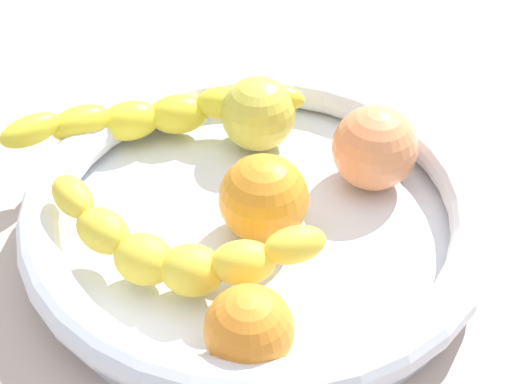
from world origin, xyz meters
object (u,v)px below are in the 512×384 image
at_px(banana_draped_right, 155,115).
at_px(peach_blush, 375,148).
at_px(banana_draped_left, 172,249).
at_px(orange_front, 249,329).
at_px(apple_yellow, 258,114).
at_px(fruit_bowl, 256,214).
at_px(orange_mid_left, 264,199).

xyz_separation_m(banana_draped_right, peach_blush, (-0.01, -0.19, 0.00)).
xyz_separation_m(banana_draped_left, banana_draped_right, (0.15, 0.06, -0.00)).
distance_m(banana_draped_right, orange_front, 0.24).
bearing_deg(orange_front, apple_yellow, 11.38).
height_order(fruit_bowl, orange_mid_left, orange_mid_left).
distance_m(fruit_bowl, banana_draped_left, 0.09).
xyz_separation_m(orange_front, apple_yellow, (0.22, 0.04, 0.00)).
distance_m(banana_draped_left, orange_front, 0.09).
height_order(banana_draped_left, peach_blush, peach_blush).
relative_size(fruit_bowl, orange_mid_left, 5.31).
xyz_separation_m(banana_draped_left, apple_yellow, (0.17, -0.02, 0.00)).
xyz_separation_m(orange_mid_left, apple_yellow, (0.11, 0.03, -0.00)).
xyz_separation_m(banana_draped_left, orange_front, (-0.05, -0.07, -0.00)).
xyz_separation_m(orange_mid_left, peach_blush, (0.08, -0.07, 0.00)).
height_order(banana_draped_left, banana_draped_right, banana_draped_left).
bearing_deg(apple_yellow, orange_mid_left, -165.11).
bearing_deg(banana_draped_left, banana_draped_right, 22.82).
distance_m(banana_draped_left, orange_mid_left, 0.08).
distance_m(banana_draped_left, banana_draped_right, 0.16).
distance_m(fruit_bowl, peach_blush, 0.11).
bearing_deg(banana_draped_left, orange_front, -128.60).
bearing_deg(peach_blush, banana_draped_left, 138.58).
bearing_deg(orange_front, peach_blush, -16.15).
relative_size(fruit_bowl, peach_blush, 5.22).
bearing_deg(orange_mid_left, orange_front, -171.90).
height_order(banana_draped_right, apple_yellow, apple_yellow).
relative_size(banana_draped_right, peach_blush, 3.39).
height_order(orange_front, orange_mid_left, orange_mid_left).
bearing_deg(orange_mid_left, fruit_bowl, 39.12).
height_order(fruit_bowl, orange_front, orange_front).
bearing_deg(banana_draped_left, orange_mid_left, -39.31).
height_order(banana_draped_right, orange_mid_left, orange_mid_left).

